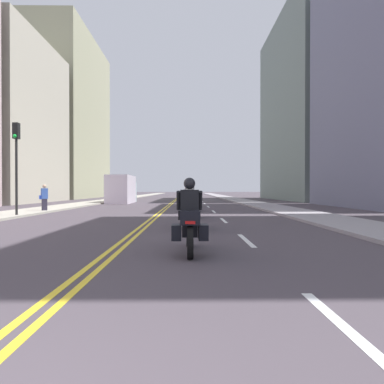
% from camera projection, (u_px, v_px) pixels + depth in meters
% --- Properties ---
extents(ground_plane, '(264.00, 264.00, 0.00)m').
position_uv_depth(ground_plane, '(177.00, 199.00, 49.35)').
color(ground_plane, '#453D45').
extents(sidewalk_left, '(2.80, 144.00, 0.12)m').
position_uv_depth(sidewalk_left, '(122.00, 199.00, 49.27)').
color(sidewalk_left, '#A49F91').
rests_on(sidewalk_left, ground).
extents(sidewalk_right, '(2.80, 144.00, 0.12)m').
position_uv_depth(sidewalk_right, '(232.00, 199.00, 49.43)').
color(sidewalk_right, gray).
rests_on(sidewalk_right, ground).
extents(centreline_yellow_inner, '(0.12, 132.00, 0.01)m').
position_uv_depth(centreline_yellow_inner, '(176.00, 199.00, 49.35)').
color(centreline_yellow_inner, yellow).
rests_on(centreline_yellow_inner, ground).
extents(centreline_yellow_outer, '(0.12, 132.00, 0.01)m').
position_uv_depth(centreline_yellow_outer, '(178.00, 199.00, 49.35)').
color(centreline_yellow_outer, yellow).
rests_on(centreline_yellow_outer, ground).
extents(lane_dashes_white, '(0.14, 56.40, 0.01)m').
position_uv_depth(lane_dashes_white, '(206.00, 205.00, 30.39)').
color(lane_dashes_white, silver).
rests_on(lane_dashes_white, ground).
extents(building_left_1, '(8.70, 14.55, 17.42)m').
position_uv_depth(building_left_1, '(5.00, 121.00, 36.49)').
color(building_left_1, '#B6AF9A').
rests_on(building_left_1, ground).
extents(building_left_2, '(9.18, 21.01, 25.83)m').
position_uv_depth(building_left_2, '(67.00, 119.00, 55.83)').
color(building_left_2, '#A3A37F').
rests_on(building_left_2, ground).
extents(building_right_2, '(7.27, 21.78, 24.37)m').
position_uv_depth(building_right_2, '(304.00, 109.00, 45.78)').
color(building_right_2, slate).
rests_on(building_right_2, ground).
extents(motorcycle_0, '(0.77, 2.13, 1.67)m').
position_uv_depth(motorcycle_0, '(190.00, 223.00, 7.47)').
color(motorcycle_0, black).
rests_on(motorcycle_0, ground).
extents(motorcycle_1, '(0.77, 2.14, 1.59)m').
position_uv_depth(motorcycle_1, '(190.00, 210.00, 12.15)').
color(motorcycle_1, black).
rests_on(motorcycle_1, ground).
extents(motorcycle_2, '(0.78, 2.15, 1.63)m').
position_uv_depth(motorcycle_2, '(191.00, 204.00, 16.92)').
color(motorcycle_2, black).
rests_on(motorcycle_2, ground).
extents(motorcycle_3, '(0.77, 2.08, 1.63)m').
position_uv_depth(motorcycle_3, '(193.00, 201.00, 21.79)').
color(motorcycle_3, black).
rests_on(motorcycle_3, ground).
extents(motorcycle_4, '(0.77, 2.24, 1.66)m').
position_uv_depth(motorcycle_4, '(186.00, 199.00, 26.46)').
color(motorcycle_4, black).
rests_on(motorcycle_4, ground).
extents(traffic_light_near, '(0.28, 0.38, 4.74)m').
position_uv_depth(traffic_light_near, '(16.00, 152.00, 17.11)').
color(traffic_light_near, black).
rests_on(traffic_light_near, ground).
extents(pedestrian_1, '(0.47, 0.43, 1.70)m').
position_uv_depth(pedestrian_1, '(44.00, 198.00, 20.81)').
color(pedestrian_1, '#282333').
rests_on(pedestrian_1, ground).
extents(parked_truck, '(2.20, 6.50, 2.80)m').
position_uv_depth(parked_truck, '(122.00, 191.00, 35.21)').
color(parked_truck, silver).
rests_on(parked_truck, ground).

